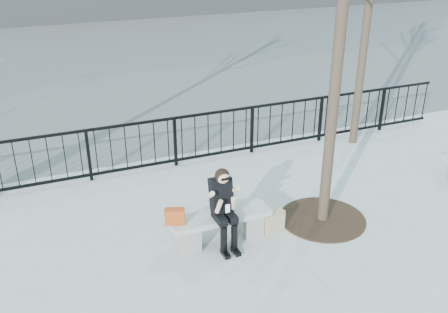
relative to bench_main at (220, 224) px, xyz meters
name	(u,v)px	position (x,y,z in m)	size (l,w,h in m)	color
ground	(220,240)	(0.00, 0.00, -0.30)	(120.00, 120.00, 0.00)	gray
street_surface	(84,51)	(0.00, 15.00, -0.30)	(60.00, 23.00, 0.01)	#474747
railing	(166,143)	(0.00, 3.00, 0.25)	(14.00, 0.06, 1.10)	black
tree_grate	(322,219)	(1.90, -0.10, -0.29)	(1.50, 1.50, 0.02)	black
bench_main	(220,224)	(0.00, 0.00, 0.00)	(1.65, 0.46, 0.49)	slate
seated_woman	(224,209)	(0.00, -0.16, 0.37)	(0.50, 0.64, 1.34)	black
handbag	(175,216)	(-0.75, 0.02, 0.32)	(0.31, 0.14, 0.25)	#9C3C13
shopping_bag	(273,222)	(0.92, -0.11, -0.11)	(0.39, 0.14, 0.37)	tan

